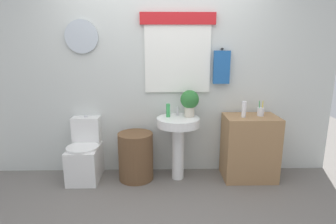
{
  "coord_description": "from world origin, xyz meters",
  "views": [
    {
      "loc": [
        0.01,
        -2.35,
        1.61
      ],
      "look_at": [
        0.08,
        0.8,
        0.87
      ],
      "focal_mm": 29.54,
      "sensor_mm": 36.0,
      "label": 1
    }
  ],
  "objects": [
    {
      "name": "potted_plant",
      "position": [
        0.34,
        0.91,
        0.97
      ],
      "size": [
        0.22,
        0.22,
        0.33
      ],
      "color": "beige",
      "rests_on": "pedestal_sink"
    },
    {
      "name": "toothbrush_cup",
      "position": [
        1.2,
        0.87,
        0.85
      ],
      "size": [
        0.08,
        0.08,
        0.19
      ],
      "color": "silver",
      "rests_on": "wooden_cabinet"
    },
    {
      "name": "soap_bottle",
      "position": [
        0.08,
        0.9,
        0.86
      ],
      "size": [
        0.05,
        0.05,
        0.16
      ],
      "primitive_type": "cylinder",
      "color": "green",
      "rests_on": "pedestal_sink"
    },
    {
      "name": "laundry_hamper",
      "position": [
        -0.32,
        0.85,
        0.3
      ],
      "size": [
        0.43,
        0.43,
        0.59
      ],
      "primitive_type": "cylinder",
      "color": "brown",
      "rests_on": "ground_plane"
    },
    {
      "name": "ground_plane",
      "position": [
        0.0,
        0.0,
        0.0
      ],
      "size": [
        8.0,
        8.0,
        0.0
      ],
      "primitive_type": "plane",
      "color": "slate"
    },
    {
      "name": "toilet",
      "position": [
        -0.95,
        0.88,
        0.3
      ],
      "size": [
        0.38,
        0.51,
        0.77
      ],
      "color": "white",
      "rests_on": "ground_plane"
    },
    {
      "name": "lotion_bottle",
      "position": [
        0.98,
        0.81,
        0.89
      ],
      "size": [
        0.05,
        0.05,
        0.19
      ],
      "primitive_type": "cylinder",
      "color": "white",
      "rests_on": "wooden_cabinet"
    },
    {
      "name": "wooden_cabinet",
      "position": [
        1.09,
        0.85,
        0.4
      ],
      "size": [
        0.64,
        0.44,
        0.8
      ],
      "primitive_type": "cube",
      "color": "#9E754C",
      "rests_on": "ground_plane"
    },
    {
      "name": "pedestal_sink",
      "position": [
        0.2,
        0.85,
        0.59
      ],
      "size": [
        0.52,
        0.52,
        0.78
      ],
      "color": "white",
      "rests_on": "ground_plane"
    },
    {
      "name": "faucet",
      "position": [
        0.2,
        0.97,
        0.83
      ],
      "size": [
        0.03,
        0.03,
        0.1
      ],
      "primitive_type": "cylinder",
      "color": "silver",
      "rests_on": "pedestal_sink"
    },
    {
      "name": "back_wall",
      "position": [
        0.0,
        1.15,
        1.31
      ],
      "size": [
        4.4,
        0.18,
        2.6
      ],
      "color": "silver",
      "rests_on": "ground_plane"
    }
  ]
}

